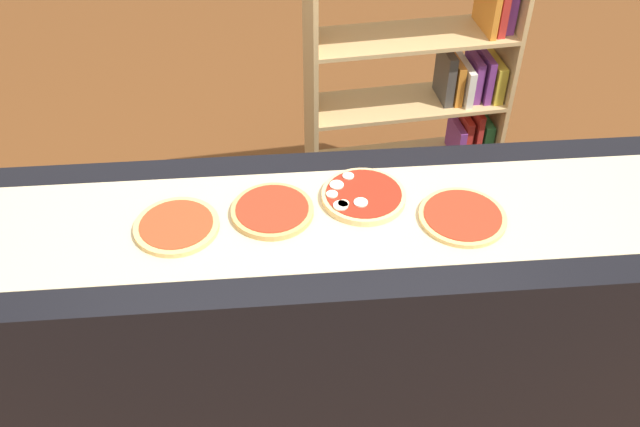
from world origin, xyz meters
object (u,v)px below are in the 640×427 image
pizza_plain_1 (272,211)px  pizza_mozzarella_2 (363,196)px  pizza_plain_3 (462,217)px  pizza_plain_0 (177,226)px  bookshelf (431,107)px

pizza_plain_1 → pizza_mozzarella_2: 0.29m
pizza_mozzarella_2 → pizza_plain_3: pizza_mozzarella_2 is taller
pizza_plain_0 → bookshelf: size_ratio=0.19×
pizza_mozzarella_2 → bookshelf: 1.14m
pizza_plain_0 → bookshelf: bookshelf is taller
pizza_plain_0 → pizza_plain_1: 0.29m
pizza_plain_1 → bookshelf: 1.32m
pizza_plain_1 → pizza_mozzarella_2: pizza_mozzarella_2 is taller
pizza_plain_3 → bookshelf: 1.17m
pizza_mozzarella_2 → pizza_plain_3: 0.31m
pizza_plain_0 → pizza_mozzarella_2: 0.58m
pizza_plain_3 → bookshelf: bookshelf is taller
pizza_plain_1 → bookshelf: (0.74, 1.03, -0.33)m
bookshelf → pizza_mozzarella_2: bearing=-114.8°
pizza_plain_0 → pizza_plain_3: pizza_plain_0 is taller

